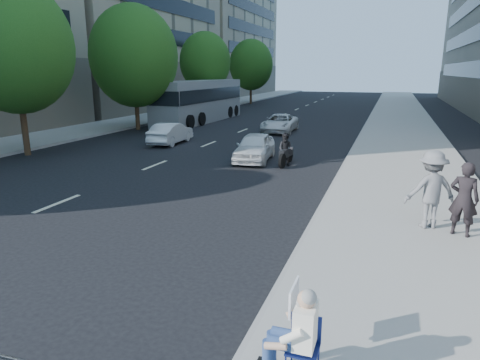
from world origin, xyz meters
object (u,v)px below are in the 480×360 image
at_px(seated_protester, 295,328).
at_px(bus, 200,101).
at_px(white_sedan_mid, 171,133).
at_px(pedestrian_woman, 464,199).
at_px(white_sedan_near, 255,147).
at_px(jogger, 431,190).
at_px(white_sedan_far, 280,123).
at_px(motorcycle, 286,151).

distance_m(seated_protester, bus, 31.01).
distance_m(white_sedan_mid, bus, 11.26).
xyz_separation_m(pedestrian_woman, white_sedan_near, (-7.68, 7.60, -0.43)).
relative_size(jogger, pedestrian_woman, 1.09).
bearing_deg(white_sedan_near, white_sedan_far, 91.58).
bearing_deg(motorcycle, seated_protester, -69.32).
height_order(seated_protester, motorcycle, seated_protester).
height_order(white_sedan_mid, bus, bus).
distance_m(white_sedan_mid, white_sedan_far, 8.25).
bearing_deg(pedestrian_woman, bus, -33.85).
xyz_separation_m(white_sedan_mid, motorcycle, (7.59, -3.51, 0.03)).
bearing_deg(white_sedan_near, jogger, -52.08).
bearing_deg(motorcycle, white_sedan_far, 112.42).
xyz_separation_m(motorcycle, bus, (-10.65, 14.30, 1.00)).
height_order(pedestrian_woman, bus, bus).
xyz_separation_m(jogger, white_sedan_near, (-6.96, 7.27, -0.51)).
bearing_deg(bus, jogger, -51.47).
bearing_deg(white_sedan_near, seated_protester, -76.38).
relative_size(seated_protester, pedestrian_woman, 0.71).
relative_size(pedestrian_woman, white_sedan_mid, 0.50).
bearing_deg(white_sedan_mid, jogger, 138.62).
height_order(seated_protester, white_sedan_near, seated_protester).
distance_m(seated_protester, white_sedan_near, 14.76).
xyz_separation_m(white_sedan_mid, white_sedan_far, (4.71, 6.77, -0.00)).
xyz_separation_m(seated_protester, pedestrian_woman, (2.76, 6.32, 0.20)).
bearing_deg(jogger, motorcycle, -73.70).
distance_m(pedestrian_woman, bus, 27.14).
relative_size(white_sedan_mid, white_sedan_far, 0.85).
xyz_separation_m(pedestrian_woman, white_sedan_mid, (-13.66, 10.58, -0.47)).
xyz_separation_m(white_sedan_near, white_sedan_far, (-1.27, 9.75, -0.04)).
distance_m(jogger, white_sedan_far, 18.91).
bearing_deg(bus, white_sedan_far, -26.09).
xyz_separation_m(white_sedan_near, bus, (-9.04, 13.76, 1.00)).
bearing_deg(pedestrian_woman, white_sedan_near, -26.60).
height_order(pedestrian_woman, white_sedan_far, pedestrian_woman).
relative_size(white_sedan_near, bus, 0.31).
bearing_deg(bus, white_sedan_near, -55.44).
relative_size(white_sedan_near, white_sedan_mid, 1.03).
xyz_separation_m(seated_protester, white_sedan_far, (-6.19, 23.66, -0.27)).
height_order(jogger, bus, bus).
distance_m(jogger, bus, 26.43).
bearing_deg(bus, pedestrian_woman, -50.70).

